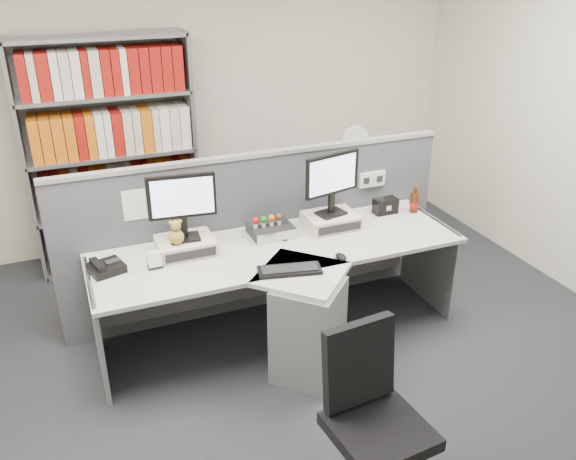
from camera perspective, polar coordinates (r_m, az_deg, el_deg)
name	(u,v)px	position (r m, az deg, el deg)	size (l,w,h in m)	color
ground	(326,401)	(3.94, 3.70, -16.03)	(5.50, 5.50, 0.00)	#2E3036
room_shell	(336,126)	(3.07, 4.63, 9.93)	(5.04, 5.54, 2.72)	silver
partition	(259,231)	(4.56, -2.78, -0.09)	(3.00, 0.08, 1.27)	#4F5059
desk	(291,294)	(4.11, 0.29, -6.16)	(2.60, 1.20, 0.72)	beige
monitor_riser_left	(186,246)	(4.12, -9.76, -1.47)	(0.38, 0.31, 0.10)	beige
monitor_riser_right	(331,221)	(4.45, 4.13, 0.91)	(0.38, 0.31, 0.10)	beige
monitor_left	(182,201)	(3.99, -10.10, 2.70)	(0.45, 0.17, 0.46)	black
monitor_right	(332,179)	(4.32, 4.25, 4.90)	(0.45, 0.19, 0.47)	black
desktop_pc	(271,230)	(4.32, -1.66, 0.03)	(0.30, 0.27, 0.08)	black
figurines	(268,220)	(4.25, -1.97, 0.99)	(0.23, 0.05, 0.09)	beige
keyboard	(290,270)	(3.84, 0.15, -3.84)	(0.43, 0.24, 0.03)	black
mouse	(341,257)	(4.00, 5.08, -2.58)	(0.07, 0.10, 0.04)	black
desk_phone	(106,267)	(4.00, -17.05, -3.44)	(0.25, 0.23, 0.09)	black
desk_calendar	(155,261)	(3.96, -12.66, -2.90)	(0.10, 0.07, 0.12)	black
plush_toy	(176,234)	(4.01, -10.63, -0.37)	(0.10, 0.10, 0.17)	#A38336
speaker	(385,206)	(4.73, 9.30, 2.31)	(0.18, 0.10, 0.12)	black
cola_bottle	(414,202)	(4.78, 12.00, 2.60)	(0.07, 0.07, 0.22)	#3F190A
shelving_unit	(112,158)	(5.36, -16.46, 6.60)	(1.41, 0.40, 2.00)	gray
filing_cabinet	(351,208)	(5.75, 6.05, 2.10)	(0.45, 0.61, 0.70)	gray
desk_fan	(354,144)	(5.53, 6.36, 8.19)	(0.27, 0.16, 0.46)	white
office_chair	(371,414)	(3.13, 7.96, -17.07)	(0.61, 0.63, 0.95)	silver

